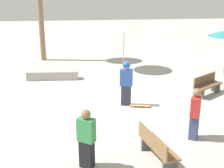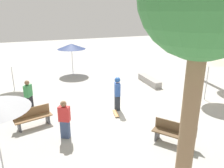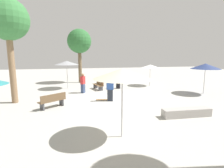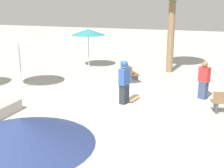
{
  "view_description": "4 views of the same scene",
  "coord_description": "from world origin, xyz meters",
  "px_view_note": "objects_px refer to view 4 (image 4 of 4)",
  "views": [
    {
      "loc": [
        11.3,
        -2.0,
        4.55
      ],
      "look_at": [
        -0.23,
        -0.66,
        0.8
      ],
      "focal_mm": 50.0,
      "sensor_mm": 36.0,
      "label": 1
    },
    {
      "loc": [
        4.21,
        9.35,
        4.89
      ],
      "look_at": [
        0.25,
        -0.24,
        1.4
      ],
      "focal_mm": 35.0,
      "sensor_mm": 36.0,
      "label": 2
    },
    {
      "loc": [
        -11.21,
        2.33,
        3.07
      ],
      "look_at": [
        -0.47,
        -0.15,
        1.24
      ],
      "focal_mm": 28.0,
      "sensor_mm": 36.0,
      "label": 3
    },
    {
      "loc": [
        3.16,
        -11.64,
        4.13
      ],
      "look_at": [
        -0.44,
        -0.36,
        0.84
      ],
      "focal_mm": 50.0,
      "sensor_mm": 36.0,
      "label": 4
    }
  ],
  "objects_px": {
    "skateboard": "(134,99)",
    "bench_near": "(129,72)",
    "bystander_watching": "(204,80)",
    "shade_umbrella_cream": "(18,37)",
    "skater_main": "(124,81)",
    "shade_umbrella_navy": "(21,131)",
    "shade_umbrella_teal": "(88,32)"
  },
  "relations": [
    {
      "from": "shade_umbrella_teal",
      "to": "shade_umbrella_navy",
      "type": "height_order",
      "value": "shade_umbrella_navy"
    },
    {
      "from": "skateboard",
      "to": "shade_umbrella_cream",
      "type": "bearing_deg",
      "value": 99.9
    },
    {
      "from": "skateboard",
      "to": "bystander_watching",
      "type": "bearing_deg",
      "value": -55.58
    },
    {
      "from": "skateboard",
      "to": "shade_umbrella_teal",
      "type": "bearing_deg",
      "value": 49.8
    },
    {
      "from": "bystander_watching",
      "to": "shade_umbrella_navy",
      "type": "bearing_deg",
      "value": -73.68
    },
    {
      "from": "bystander_watching",
      "to": "shade_umbrella_teal",
      "type": "bearing_deg",
      "value": 179.08
    },
    {
      "from": "skater_main",
      "to": "bystander_watching",
      "type": "distance_m",
      "value": 3.41
    },
    {
      "from": "skateboard",
      "to": "bench_near",
      "type": "height_order",
      "value": "bench_near"
    },
    {
      "from": "skateboard",
      "to": "shade_umbrella_teal",
      "type": "relative_size",
      "value": 0.35
    },
    {
      "from": "shade_umbrella_cream",
      "to": "shade_umbrella_teal",
      "type": "distance_m",
      "value": 5.35
    },
    {
      "from": "skateboard",
      "to": "bystander_watching",
      "type": "distance_m",
      "value": 3.01
    },
    {
      "from": "skateboard",
      "to": "bystander_watching",
      "type": "xyz_separation_m",
      "value": [
        2.7,
        1.12,
        0.74
      ]
    },
    {
      "from": "shade_umbrella_teal",
      "to": "skater_main",
      "type": "bearing_deg",
      "value": -56.58
    },
    {
      "from": "skater_main",
      "to": "shade_umbrella_navy",
      "type": "xyz_separation_m",
      "value": [
        0.55,
        -7.83,
        1.25
      ]
    },
    {
      "from": "skater_main",
      "to": "bench_near",
      "type": "height_order",
      "value": "skater_main"
    },
    {
      "from": "shade_umbrella_cream",
      "to": "skateboard",
      "type": "bearing_deg",
      "value": -2.05
    },
    {
      "from": "skater_main",
      "to": "shade_umbrella_navy",
      "type": "relative_size",
      "value": 0.73
    },
    {
      "from": "shade_umbrella_navy",
      "to": "bystander_watching",
      "type": "relative_size",
      "value": 1.5
    },
    {
      "from": "skateboard",
      "to": "shade_umbrella_navy",
      "type": "relative_size",
      "value": 0.34
    },
    {
      "from": "bench_near",
      "to": "shade_umbrella_navy",
      "type": "relative_size",
      "value": 0.65
    },
    {
      "from": "shade_umbrella_navy",
      "to": "shade_umbrella_cream",
      "type": "bearing_deg",
      "value": 124.08
    },
    {
      "from": "skateboard",
      "to": "shade_umbrella_cream",
      "type": "distance_m",
      "value": 5.99
    },
    {
      "from": "shade_umbrella_cream",
      "to": "skater_main",
      "type": "bearing_deg",
      "value": -7.62
    },
    {
      "from": "skater_main",
      "to": "bench_near",
      "type": "bearing_deg",
      "value": 28.68
    },
    {
      "from": "skateboard",
      "to": "bench_near",
      "type": "relative_size",
      "value": 0.53
    },
    {
      "from": "shade_umbrella_navy",
      "to": "bystander_watching",
      "type": "xyz_separation_m",
      "value": [
        2.44,
        9.44,
        -1.39
      ]
    },
    {
      "from": "skater_main",
      "to": "shade_umbrella_cream",
      "type": "distance_m",
      "value": 5.46
    },
    {
      "from": "shade_umbrella_teal",
      "to": "shade_umbrella_navy",
      "type": "bearing_deg",
      "value": -72.08
    },
    {
      "from": "skateboard",
      "to": "shade_umbrella_teal",
      "type": "distance_m",
      "value": 7.12
    },
    {
      "from": "bench_near",
      "to": "bystander_watching",
      "type": "relative_size",
      "value": 0.97
    },
    {
      "from": "shade_umbrella_navy",
      "to": "bystander_watching",
      "type": "height_order",
      "value": "shade_umbrella_navy"
    },
    {
      "from": "skater_main",
      "to": "skateboard",
      "type": "bearing_deg",
      "value": -14.1
    }
  ]
}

